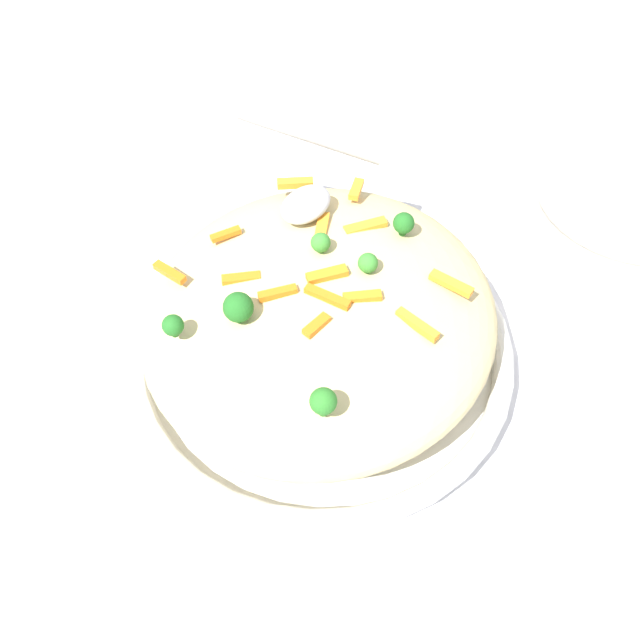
{
  "coord_description": "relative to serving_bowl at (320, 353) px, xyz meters",
  "views": [
    {
      "loc": [
        -0.32,
        -0.24,
        0.6
      ],
      "look_at": [
        0.0,
        0.0,
        0.08
      ],
      "focal_mm": 40.35,
      "sensor_mm": 36.0,
      "label": 1
    }
  ],
  "objects": [
    {
      "name": "ground_plane",
      "position": [
        0.0,
        0.0,
        -0.02
      ],
      "size": [
        2.4,
        2.4,
        0.0
      ],
      "primitive_type": "plane",
      "color": "silver"
    },
    {
      "name": "broccoli_floret_4",
      "position": [
        0.1,
        -0.02,
        0.11
      ],
      "size": [
        0.02,
        0.02,
        0.02
      ],
      "color": "#205B1C",
      "rests_on": "pasta_mound"
    },
    {
      "name": "carrot_piece_3",
      "position": [
        0.09,
        0.01,
        0.1
      ],
      "size": [
        0.04,
        0.03,
        0.01
      ],
      "primitive_type": "cube",
      "rotation": [
        0.0,
        0.0,
        5.69
      ],
      "color": "orange",
      "rests_on": "pasta_mound"
    },
    {
      "name": "carrot_piece_7",
      "position": [
        -0.04,
        -0.02,
        0.1
      ],
      "size": [
        0.03,
        0.01,
        0.01
      ],
      "primitive_type": "cube",
      "rotation": [
        0.0,
        0.0,
        6.17
      ],
      "color": "orange",
      "rests_on": "pasta_mound"
    },
    {
      "name": "carrot_piece_12",
      "position": [
        0.12,
        0.05,
        0.1
      ],
      "size": [
        0.03,
        0.02,
        0.01
      ],
      "primitive_type": "cube",
      "rotation": [
        0.0,
        0.0,
        0.36
      ],
      "color": "orange",
      "rests_on": "pasta_mound"
    },
    {
      "name": "carrot_piece_5",
      "position": [
        0.09,
        0.1,
        0.1
      ],
      "size": [
        0.03,
        0.03,
        0.01
      ],
      "primitive_type": "cube",
      "rotation": [
        0.0,
        0.0,
        2.28
      ],
      "color": "orange",
      "rests_on": "pasta_mound"
    },
    {
      "name": "carrot_piece_11",
      "position": [
        0.01,
        -0.04,
        0.1
      ],
      "size": [
        0.03,
        0.03,
        0.01
      ],
      "primitive_type": "cube",
      "rotation": [
        0.0,
        0.0,
        5.47
      ],
      "color": "orange",
      "rests_on": "pasta_mound"
    },
    {
      "name": "carrot_piece_10",
      "position": [
        -0.01,
        -0.01,
        0.11
      ],
      "size": [
        0.01,
        0.04,
        0.01
      ],
      "primitive_type": "cube",
      "rotation": [
        0.0,
        0.0,
        4.85
      ],
      "color": "orange",
      "rests_on": "pasta_mound"
    },
    {
      "name": "broccoli_floret_2",
      "position": [
        -0.1,
        -0.08,
        0.11
      ],
      "size": [
        0.02,
        0.02,
        0.03
      ],
      "color": "#296820",
      "rests_on": "pasta_mound"
    },
    {
      "name": "companion_bowl",
      "position": [
        0.33,
        -0.17,
        0.02
      ],
      "size": [
        0.2,
        0.2,
        0.09
      ],
      "color": "beige",
      "rests_on": "ground_plane"
    },
    {
      "name": "broccoli_floret_5",
      "position": [
        0.04,
        -0.02,
        0.11
      ],
      "size": [
        0.02,
        0.02,
        0.02
      ],
      "color": "#377928",
      "rests_on": "pasta_mound"
    },
    {
      "name": "serving_spoon",
      "position": [
        0.09,
        0.08,
        0.12
      ],
      "size": [
        0.13,
        0.12,
        0.06
      ],
      "color": "#B7B7BC",
      "rests_on": "pasta_mound"
    },
    {
      "name": "carrot_piece_1",
      "position": [
        0.01,
        0.0,
        0.11
      ],
      "size": [
        0.04,
        0.03,
        0.01
      ],
      "primitive_type": "cube",
      "rotation": [
        0.0,
        0.0,
        2.53
      ],
      "color": "orange",
      "rests_on": "pasta_mound"
    },
    {
      "name": "pasta_mound",
      "position": [
        0.0,
        0.0,
        0.06
      ],
      "size": [
        0.33,
        0.32,
        0.09
      ],
      "primitive_type": "ellipsoid",
      "color": "#DBC689",
      "rests_on": "serving_bowl"
    },
    {
      "name": "carrot_piece_6",
      "position": [
        0.02,
        -0.09,
        0.1
      ],
      "size": [
        0.01,
        0.04,
        0.01
      ],
      "primitive_type": "cube",
      "rotation": [
        0.0,
        0.0,
        4.6
      ],
      "color": "orange",
      "rests_on": "pasta_mound"
    },
    {
      "name": "carrot_piece_2",
      "position": [
        -0.07,
        0.12,
        0.1
      ],
      "size": [
        0.01,
        0.03,
        0.01
      ],
      "primitive_type": "cube",
      "rotation": [
        0.0,
        0.0,
        4.72
      ],
      "color": "orange",
      "rests_on": "pasta_mound"
    },
    {
      "name": "carrot_piece_0",
      "position": [
        -0.03,
        0.02,
        0.11
      ],
      "size": [
        0.03,
        0.03,
        0.01
      ],
      "primitive_type": "cube",
      "rotation": [
        0.0,
        0.0,
        2.51
      ],
      "color": "orange",
      "rests_on": "pasta_mound"
    },
    {
      "name": "broccoli_floret_3",
      "position": [
        -0.11,
        0.07,
        0.11
      ],
      "size": [
        0.02,
        0.02,
        0.02
      ],
      "color": "#205B1C",
      "rests_on": "pasta_mound"
    },
    {
      "name": "carrot_piece_4",
      "position": [
        -0.0,
        0.11,
        0.1
      ],
      "size": [
        0.03,
        0.02,
        0.01
      ],
      "primitive_type": "cube",
      "rotation": [
        0.0,
        0.0,
        2.68
      ],
      "color": "orange",
      "rests_on": "pasta_mound"
    },
    {
      "name": "carrot_piece_8",
      "position": [
        -0.03,
        0.06,
        0.1
      ],
      "size": [
        0.03,
        0.03,
        0.01
      ],
      "primitive_type": "cube",
      "rotation": [
        0.0,
        0.0,
        5.49
      ],
      "color": "orange",
      "rests_on": "pasta_mound"
    },
    {
      "name": "carrot_piece_9",
      "position": [
        0.06,
        0.04,
        0.1
      ],
      "size": [
        0.04,
        0.03,
        0.01
      ],
      "primitive_type": "cube",
      "rotation": [
        0.0,
        0.0,
        3.65
      ],
      "color": "orange",
      "rests_on": "pasta_mound"
    },
    {
      "name": "broccoli_floret_0",
      "position": [
        0.03,
        0.02,
        0.11
      ],
      "size": [
        0.02,
        0.02,
        0.02
      ],
      "color": "#377928",
      "rests_on": "pasta_mound"
    },
    {
      "name": "serving_bowl",
      "position": [
        0.0,
        0.0,
        0.0
      ],
      "size": [
        0.37,
        0.37,
        0.04
      ],
      "color": "white",
      "rests_on": "ground_plane"
    },
    {
      "name": "carrot_piece_13",
      "position": [
        0.07,
        -0.09,
        0.1
      ],
      "size": [
        0.01,
        0.04,
        0.01
      ],
      "primitive_type": "cube",
      "rotation": [
        0.0,
        0.0,
        4.74
      ],
      "color": "orange",
      "rests_on": "pasta_mound"
    },
    {
      "name": "broccoli_floret_1",
      "position": [
        -0.07,
        0.03,
        0.11
      ],
      "size": [
        0.03,
        0.03,
        0.03
      ],
      "color": "#205B1C",
      "rests_on": "pasta_mound"
    }
  ]
}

